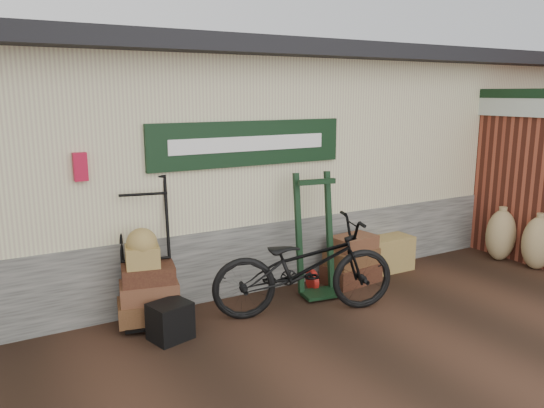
{
  "coord_description": "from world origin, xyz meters",
  "views": [
    {
      "loc": [
        -3.3,
        -4.81,
        2.56
      ],
      "look_at": [
        -0.02,
        0.9,
        1.17
      ],
      "focal_mm": 35.0,
      "sensor_mm": 36.0,
      "label": 1
    }
  ],
  "objects_px": {
    "black_trunk": "(170,321)",
    "green_barrow": "(316,235)",
    "bicycle": "(304,262)",
    "suitcase_stack": "(352,259)",
    "porter_trolley": "(146,249)",
    "wicker_hamper": "(384,253)"
  },
  "relations": [
    {
      "from": "black_trunk",
      "to": "green_barrow",
      "type": "bearing_deg",
      "value": 8.85
    },
    {
      "from": "black_trunk",
      "to": "bicycle",
      "type": "bearing_deg",
      "value": -4.64
    },
    {
      "from": "green_barrow",
      "to": "suitcase_stack",
      "type": "relative_size",
      "value": 2.08
    },
    {
      "from": "porter_trolley",
      "to": "green_barrow",
      "type": "height_order",
      "value": "porter_trolley"
    },
    {
      "from": "black_trunk",
      "to": "bicycle",
      "type": "relative_size",
      "value": 0.18
    },
    {
      "from": "green_barrow",
      "to": "wicker_hamper",
      "type": "distance_m",
      "value": 1.54
    },
    {
      "from": "suitcase_stack",
      "to": "wicker_hamper",
      "type": "xyz_separation_m",
      "value": [
        0.76,
        0.2,
        -0.08
      ]
    },
    {
      "from": "porter_trolley",
      "to": "suitcase_stack",
      "type": "bearing_deg",
      "value": 8.21
    },
    {
      "from": "porter_trolley",
      "to": "suitcase_stack",
      "type": "relative_size",
      "value": 2.22
    },
    {
      "from": "suitcase_stack",
      "to": "bicycle",
      "type": "bearing_deg",
      "value": -154.46
    },
    {
      "from": "suitcase_stack",
      "to": "black_trunk",
      "type": "height_order",
      "value": "suitcase_stack"
    },
    {
      "from": "porter_trolley",
      "to": "wicker_hamper",
      "type": "bearing_deg",
      "value": 12.3
    },
    {
      "from": "wicker_hamper",
      "to": "black_trunk",
      "type": "distance_m",
      "value": 3.55
    },
    {
      "from": "green_barrow",
      "to": "wicker_hamper",
      "type": "relative_size",
      "value": 2.04
    },
    {
      "from": "black_trunk",
      "to": "porter_trolley",
      "type": "bearing_deg",
      "value": 94.21
    },
    {
      "from": "porter_trolley",
      "to": "wicker_hamper",
      "type": "height_order",
      "value": "porter_trolley"
    },
    {
      "from": "green_barrow",
      "to": "suitcase_stack",
      "type": "height_order",
      "value": "green_barrow"
    },
    {
      "from": "black_trunk",
      "to": "bicycle",
      "type": "height_order",
      "value": "bicycle"
    },
    {
      "from": "suitcase_stack",
      "to": "green_barrow",
      "type": "bearing_deg",
      "value": -172.34
    },
    {
      "from": "green_barrow",
      "to": "bicycle",
      "type": "bearing_deg",
      "value": -127.66
    },
    {
      "from": "wicker_hamper",
      "to": "black_trunk",
      "type": "relative_size",
      "value": 1.92
    },
    {
      "from": "suitcase_stack",
      "to": "wicker_hamper",
      "type": "height_order",
      "value": "suitcase_stack"
    }
  ]
}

